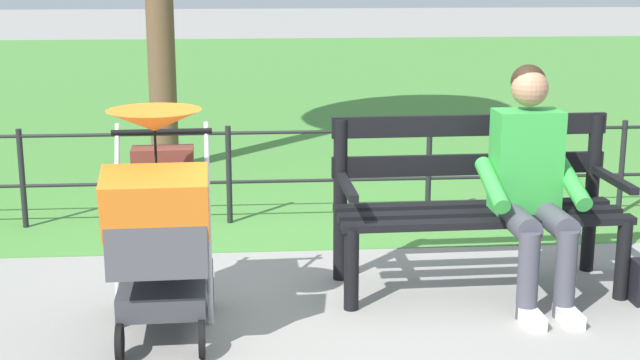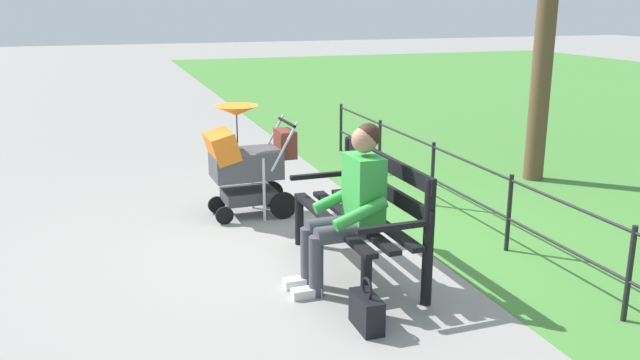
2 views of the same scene
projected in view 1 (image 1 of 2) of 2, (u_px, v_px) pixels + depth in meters
ground_plane at (353, 294)px, 5.11m from camera, size 60.00×60.00×0.00m
grass_lawn at (286, 84)px, 13.63m from camera, size 40.00×16.00×0.01m
park_bench at (476, 196)px, 5.15m from camera, size 1.61×0.64×0.96m
person_on_bench at (532, 178)px, 4.92m from camera, size 0.54×0.74×1.28m
stroller at (160, 221)px, 4.41m from camera, size 0.53×0.90×1.15m
park_fence at (330, 164)px, 6.44m from camera, size 7.14×0.04×0.70m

